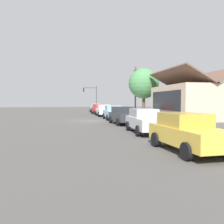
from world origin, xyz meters
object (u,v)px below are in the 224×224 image
Objects in this scene: car_seafoam at (95,108)px; car_skyblue at (113,112)px; car_cherry at (99,109)px; car_mustard at (188,132)px; shade_tree at (144,84)px; car_charcoal at (123,115)px; car_silver at (145,121)px; car_ivory at (104,110)px; traffic_light_main at (91,94)px; fire_hydrant_red at (185,130)px; utility_pole_wooden at (135,89)px.

car_skyblue is (17.93, -0.01, 0.00)m from car_seafoam.
car_cherry is 29.71m from car_mustard.
shade_tree is at bearing 46.35° from car_cherry.
car_skyblue is 5.67m from car_charcoal.
car_seafoam is at bearing -177.85° from car_silver.
car_seafoam and car_silver have the same top height.
car_cherry is 8.72m from shade_tree.
shade_tree is (-12.42, 5.96, 3.81)m from car_charcoal.
car_charcoal is at bearing 0.30° from car_ivory.
car_silver is at bearing 0.55° from car_ivory.
car_seafoam is 1.09× the size of car_charcoal.
car_silver is at bearing 0.26° from traffic_light_main.
car_ivory is at bearing 0.43° from traffic_light_main.
car_silver is 6.01m from car_mustard.
traffic_light_main is at bearing 176.99° from car_charcoal.
car_skyblue and car_silver have the same top height.
fire_hydrant_red is at bearing 6.89° from car_charcoal.
car_mustard is (29.71, -0.05, -0.00)m from car_cherry.
car_skyblue is (6.35, 0.17, 0.00)m from car_ivory.
car_mustard is 6.27× the size of fire_hydrant_red.
car_mustard reaches higher than fire_hydrant_red.
car_charcoal is at bearing -19.83° from utility_pole_wooden.
traffic_light_main is (-40.56, -0.07, 2.68)m from car_mustard.
utility_pole_wooden reaches higher than car_skyblue.
car_mustard is at bearing 0.44° from car_seafoam.
car_charcoal is 0.85× the size of traffic_light_main.
car_seafoam is at bearing -177.60° from fire_hydrant_red.
car_silver is (29.73, -0.15, -0.00)m from car_seafoam.
car_charcoal is at bearing 177.02° from car_mustard.
car_cherry is 1.02× the size of car_charcoal.
car_seafoam is 1.07× the size of car_cherry.
shade_tree reaches higher than car_cherry.
car_ivory is at bearing -86.06° from shade_tree.
shade_tree reaches higher than fire_hydrant_red.
traffic_light_main reaches higher than car_mustard.
utility_pole_wooden is at bearing 156.98° from car_charcoal.
utility_pole_wooden reaches higher than shade_tree.
car_seafoam is 32.46m from fire_hydrant_red.
car_skyblue is at bearing 0.73° from traffic_light_main.
shade_tree is (11.18, 5.75, 3.81)m from car_seafoam.
utility_pole_wooden is at bearing 66.33° from car_cherry.
car_charcoal is 6.26× the size of fire_hydrant_red.
car_charcoal is 0.59× the size of utility_pole_wooden.
utility_pole_wooden reaches higher than car_seafoam.
car_seafoam is at bearing 176.30° from car_charcoal.
utility_pole_wooden is at bearing 168.11° from car_silver.
car_cherry is 11.90m from car_skyblue.
car_cherry and car_skyblue have the same top height.
utility_pole_wooden is (-27.59, 5.59, 3.11)m from car_mustard.
car_seafoam is 35.74m from car_mustard.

